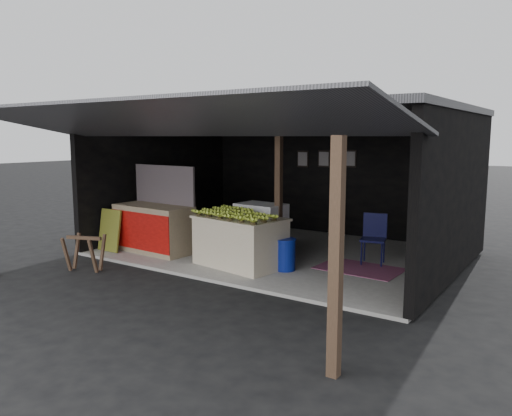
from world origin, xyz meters
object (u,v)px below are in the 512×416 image
Objects in this scene: plastic_chair at (374,234)px; water_barrel at (285,255)px; white_crate at (261,230)px; neighbor_stall at (154,226)px; sawhorse at (84,249)px; banana_table at (240,241)px.

water_barrel is at bearing -142.19° from plastic_chair.
white_crate is 0.59× the size of neighbor_stall.
neighbor_stall is 3.10m from water_barrel.
neighbor_stall is at bearing -175.34° from water_barrel.
banana_table is at bearing 17.18° from sawhorse.
sawhorse reaches higher than water_barrel.
neighbor_stall is (-2.08, -0.96, 0.00)m from white_crate.
water_barrel is 0.58× the size of plastic_chair.
neighbor_stall reaches higher than plastic_chair.
white_crate is at bearing 27.49° from neighbor_stall.
white_crate reaches higher than water_barrel.
plastic_chair is (4.23, 1.66, 0.03)m from neighbor_stall.
banana_table is at bearing -76.92° from white_crate.
neighbor_stall is 1.89× the size of plastic_chair.
banana_table is 3.29× the size of water_barrel.
banana_table is at bearing -166.52° from water_barrel.
sawhorse is 1.37× the size of water_barrel.
neighbor_stall is 2.39× the size of sawhorse.
plastic_chair is at bearing 24.27° from neighbor_stall.
banana_table is 2.58m from plastic_chair.
plastic_chair is (2.01, 1.62, 0.10)m from banana_table.
sawhorse is (-2.28, -1.76, -0.11)m from banana_table.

